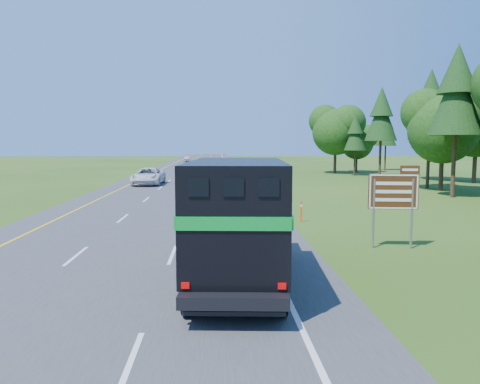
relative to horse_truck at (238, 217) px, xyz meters
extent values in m
cube|color=#38383A|center=(-4.19, 42.56, -2.04)|extent=(15.00, 260.00, 0.04)
cube|color=yellow|center=(-9.69, 42.56, -2.02)|extent=(0.15, 260.00, 0.01)
cube|color=white|center=(1.31, 42.56, -2.02)|extent=(0.15, 260.00, 0.01)
cylinder|color=black|center=(-0.86, 3.52, -1.44)|extent=(0.45, 1.19, 1.17)
cylinder|color=black|center=(1.36, 3.36, -1.44)|extent=(0.45, 1.19, 1.17)
cylinder|color=black|center=(-1.23, -1.56, -1.44)|extent=(0.45, 1.19, 1.17)
cylinder|color=black|center=(0.99, -1.72, -1.44)|extent=(0.45, 1.19, 1.17)
cylinder|color=black|center=(-1.32, -2.83, -1.44)|extent=(0.45, 1.19, 1.17)
cylinder|color=black|center=(0.90, -2.99, -1.44)|extent=(0.45, 1.19, 1.17)
cube|color=black|center=(0.00, 0.06, -1.31)|extent=(3.15, 8.65, 0.30)
cube|color=black|center=(0.24, 3.34, -0.15)|extent=(2.73, 2.09, 2.02)
cube|color=black|center=(0.31, 4.31, 0.38)|extent=(2.33, 0.23, 0.64)
cube|color=black|center=(-0.05, -0.68, 0.30)|extent=(3.09, 6.33, 2.92)
cube|color=#078B28|center=(-0.27, -3.78, 0.44)|extent=(2.65, 0.23, 0.32)
cube|color=#078B28|center=(-1.39, -0.59, 0.44)|extent=(0.49, 6.14, 0.32)
cube|color=#078B28|center=(1.30, -0.78, 0.44)|extent=(0.49, 6.14, 0.32)
cube|color=black|center=(-1.07, -3.72, 1.28)|extent=(0.48, 0.08, 0.42)
cube|color=black|center=(-0.27, -3.78, 1.28)|extent=(0.48, 0.08, 0.42)
cube|color=black|center=(0.52, -3.83, 1.28)|extent=(0.48, 0.08, 0.42)
cube|color=black|center=(-0.26, -3.65, -1.70)|extent=(2.44, 0.30, 0.11)
cube|color=#B20505|center=(-1.38, -3.70, -1.00)|extent=(0.19, 0.06, 0.15)
cube|color=#B20505|center=(0.84, -3.86, -1.00)|extent=(0.19, 0.06, 0.15)
imported|color=silver|center=(-7.70, 34.50, -1.15)|extent=(3.03, 6.33, 1.74)
imported|color=silver|center=(-7.37, 93.61, -1.31)|extent=(1.84, 4.23, 1.42)
cylinder|color=gray|center=(5.81, 4.49, -0.62)|extent=(0.10, 0.10, 2.89)
cylinder|color=gray|center=(7.34, 4.30, -0.62)|extent=(0.10, 0.10, 2.89)
cube|color=#45230E|center=(6.57, 4.40, 0.30)|extent=(2.01, 0.31, 1.44)
cube|color=#45230E|center=(7.19, 4.32, 1.19)|extent=(0.77, 0.15, 0.35)
cube|color=white|center=(6.57, 4.36, 0.30)|extent=(1.91, 0.25, 1.39)
cube|color=#FF400D|center=(4.01, 11.04, -1.48)|extent=(0.08, 0.04, 1.16)
cube|color=white|center=(4.01, 11.04, -1.16)|extent=(0.10, 0.05, 0.13)
camera|label=1|loc=(-0.66, -14.24, 2.27)|focal=35.00mm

